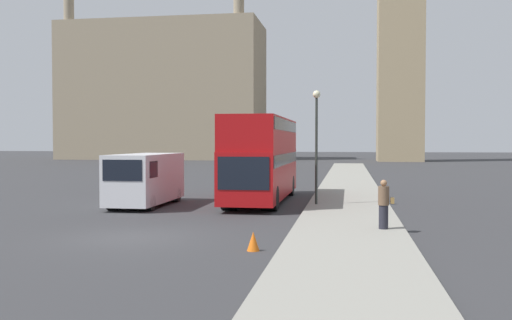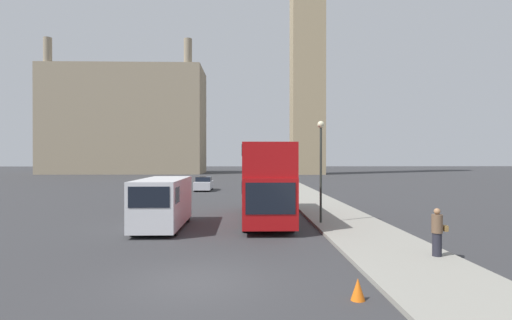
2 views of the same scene
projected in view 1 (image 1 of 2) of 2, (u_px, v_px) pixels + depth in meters
The scene contains 9 objects.
ground_plane at pixel (132, 237), 18.40m from camera, with size 300.00×300.00×0.00m, color #333335.
sidewalk_strip at pixel (348, 241), 17.28m from camera, with size 3.81×120.00×0.15m.
building_block_distant at pixel (164, 92), 100.65m from camera, with size 34.56×14.30×28.78m.
red_double_decker_bus at pixel (262, 155), 29.04m from camera, with size 2.55×10.54×4.27m.
white_van at pixel (145, 178), 27.24m from camera, with size 2.13×5.79×2.50m.
pedestrian at pixel (384, 204), 19.18m from camera, with size 0.53×0.37×1.66m.
street_lamp at pixel (316, 129), 26.66m from camera, with size 0.36×0.36×5.33m.
parked_sedan at pixel (234, 169), 50.30m from camera, with size 1.74×4.37×1.48m.
traffic_cone at pixel (253, 241), 16.12m from camera, with size 0.36×0.36×0.55m.
Camera 1 is at (6.90, -17.42, 3.10)m, focal length 40.00 mm.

